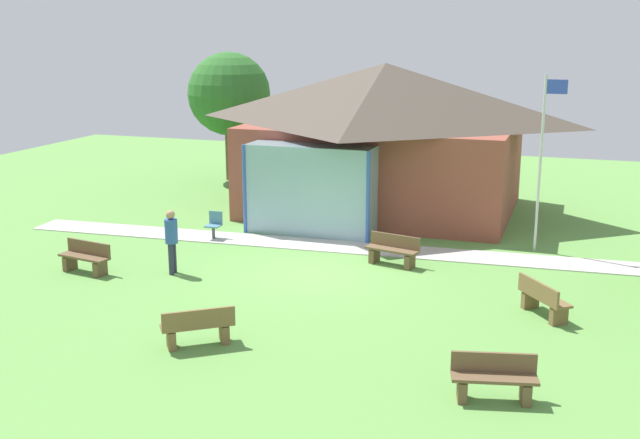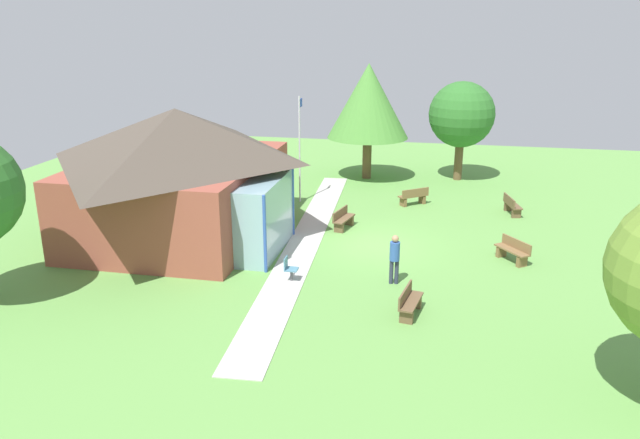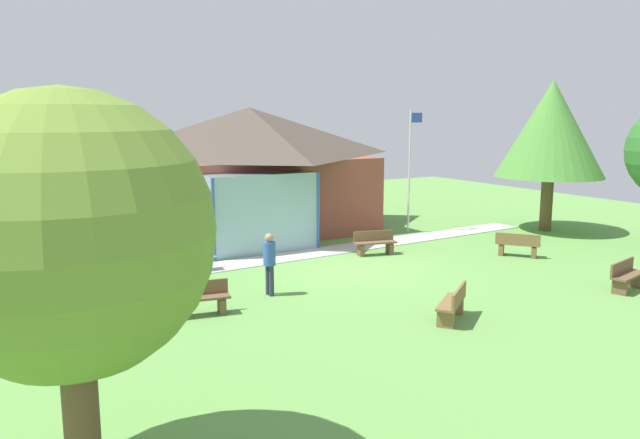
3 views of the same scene
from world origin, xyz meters
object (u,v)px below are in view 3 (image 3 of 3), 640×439
object	(u,v)px
flagpole	(410,165)
patio_chair_west	(208,257)
tree_east_hedge	(551,129)
bench_rear_near_path	(375,244)
tree_behind_pavilion_left	(42,146)
bench_mid_left	(199,299)
pavilion	(250,168)
bench_mid_right	(518,245)
visitor_strolling_lawn	(269,259)
bench_front_center	(453,305)
tree_lawn_corner	(69,236)
bench_front_right	(627,277)

from	to	relation	value
flagpole	patio_chair_west	world-z (taller)	flagpole
tree_east_hedge	bench_rear_near_path	bearing A→B (deg)	-178.98
bench_rear_near_path	tree_behind_pavilion_left	bearing A→B (deg)	-32.45
bench_mid_left	tree_east_hedge	xyz separation A→B (m)	(16.66, 3.49, 3.91)
tree_east_hedge	tree_behind_pavilion_left	world-z (taller)	tree_east_hedge
tree_behind_pavilion_left	pavilion	bearing A→B (deg)	-25.42
bench_mid_right	tree_east_hedge	distance (m)	6.90
bench_rear_near_path	visitor_strolling_lawn	size ratio (longest dim) A/B	0.90
bench_mid_left	visitor_strolling_lawn	world-z (taller)	visitor_strolling_lawn
bench_front_center	tree_lawn_corner	bearing A→B (deg)	160.14
bench_mid_right	tree_lawn_corner	xyz separation A→B (m)	(-15.51, -6.73, 3.03)
pavilion	bench_mid_right	bearing A→B (deg)	-56.10
tree_east_hedge	tree_behind_pavilion_left	bearing A→B (deg)	152.20
pavilion	tree_behind_pavilion_left	xyz separation A→B (m)	(-7.61, 3.62, 0.95)
flagpole	bench_front_center	world-z (taller)	flagpole
bench_front_right	bench_front_center	world-z (taller)	same
tree_behind_pavilion_left	visitor_strolling_lawn	bearing A→B (deg)	-71.60
flagpole	tree_behind_pavilion_left	xyz separation A→B (m)	(-13.26, 7.21, 0.80)
bench_mid_left	tree_lawn_corner	bearing A→B (deg)	68.74
bench_front_right	patio_chair_west	xyz separation A→B (m)	(-9.47, 8.14, 0.01)
bench_front_center	tree_east_hedge	distance (m)	14.00
flagpole	tree_behind_pavilion_left	size ratio (longest dim) A/B	0.95
tree_behind_pavilion_left	bench_mid_left	bearing A→B (deg)	-81.66
flagpole	tree_lawn_corner	xyz separation A→B (m)	(-15.03, -12.25, 0.58)
patio_chair_west	tree_lawn_corner	bearing A→B (deg)	61.24
bench_mid_left	tree_east_hedge	size ratio (longest dim) A/B	0.24
flagpole	bench_mid_left	xyz separation A→B (m)	(-11.31, -6.08, -2.45)
flagpole	patio_chair_west	size ratio (longest dim) A/B	5.98
bench_front_center	tree_behind_pavilion_left	world-z (taller)	tree_behind_pavilion_left
bench_mid_right	flagpole	bearing A→B (deg)	147.35
tree_behind_pavilion_left	tree_lawn_corner	bearing A→B (deg)	-95.20
pavilion	bench_rear_near_path	bearing A→B (deg)	-72.75
bench_front_right	tree_east_hedge	size ratio (longest dim) A/B	0.25
visitor_strolling_lawn	bench_rear_near_path	bearing A→B (deg)	110.25
flagpole	bench_mid_left	bearing A→B (deg)	-151.74
pavilion	bench_mid_right	world-z (taller)	pavilion
flagpole	bench_mid_right	size ratio (longest dim) A/B	3.53
bench_mid_left	tree_behind_pavilion_left	xyz separation A→B (m)	(-1.95, 13.30, 3.26)
flagpole	bench_front_right	distance (m)	10.33
bench_mid_left	tree_lawn_corner	world-z (taller)	tree_lawn_corner
bench_mid_left	bench_front_center	bearing A→B (deg)	155.87
bench_rear_near_path	tree_east_hedge	bearing A→B (deg)	-165.30
bench_rear_near_path	visitor_strolling_lawn	xyz separation A→B (m)	(-5.39, -2.66, 0.62)
bench_front_center	patio_chair_west	bearing A→B (deg)	77.37
visitor_strolling_lawn	tree_east_hedge	size ratio (longest dim) A/B	0.27
pavilion	tree_east_hedge	xyz separation A→B (m)	(11.00, -6.19, 1.60)
visitor_strolling_lawn	tree_east_hedge	world-z (taller)	tree_east_hedge
bench_mid_right	bench_front_center	bearing A→B (deg)	-96.23
bench_rear_near_path	tree_east_hedge	distance (m)	9.84
pavilion	bench_mid_left	xyz separation A→B (m)	(-5.67, -9.68, -2.31)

